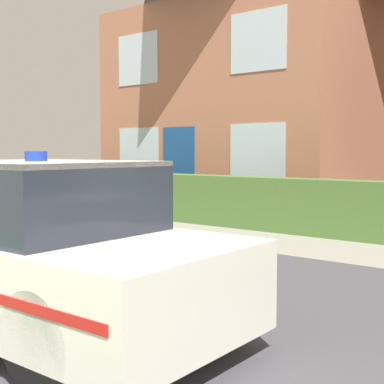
{
  "coord_description": "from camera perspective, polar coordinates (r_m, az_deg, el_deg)",
  "views": [
    {
      "loc": [
        3.3,
        -0.12,
        1.51
      ],
      "look_at": [
        -0.51,
        4.56,
        1.05
      ],
      "focal_mm": 50.0,
      "sensor_mm": 36.0,
      "label": 1
    }
  ],
  "objects": [
    {
      "name": "garden_hedge",
      "position": [
        9.73,
        14.5,
        -1.69
      ],
      "size": [
        15.57,
        0.5,
        1.01
      ],
      "primitive_type": "cube",
      "color": "#4C7233",
      "rests_on": "ground"
    },
    {
      "name": "police_car",
      "position": [
        4.81,
        -17.54,
        -5.9
      ],
      "size": [
        4.18,
        1.71,
        1.5
      ],
      "rotation": [
        0.0,
        0.0,
        3.16
      ],
      "color": "black",
      "rests_on": "road_strip"
    },
    {
      "name": "road_strip",
      "position": [
        5.26,
        -1.75,
        -12.27
      ],
      "size": [
        28.0,
        5.94,
        0.01
      ],
      "primitive_type": "cube",
      "color": "#424247",
      "rests_on": "ground"
    },
    {
      "name": "house_left",
      "position": [
        15.31,
        6.93,
        13.08
      ],
      "size": [
        6.93,
        5.94,
        7.51
      ],
      "color": "#A86B4C",
      "rests_on": "ground"
    }
  ]
}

